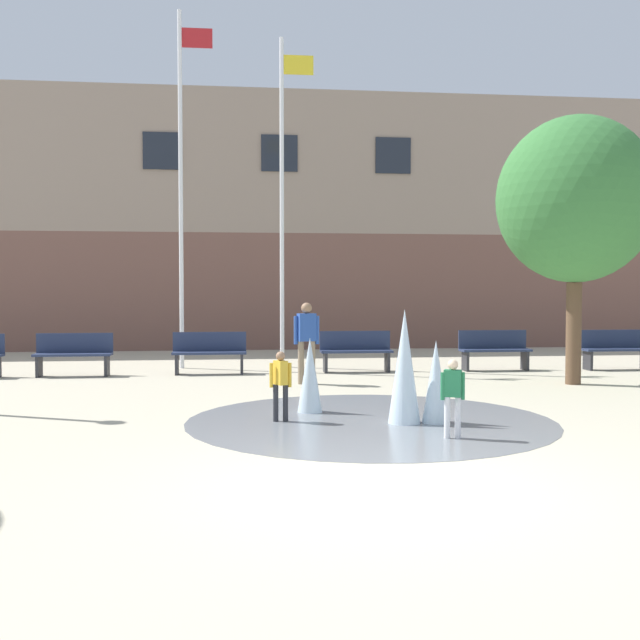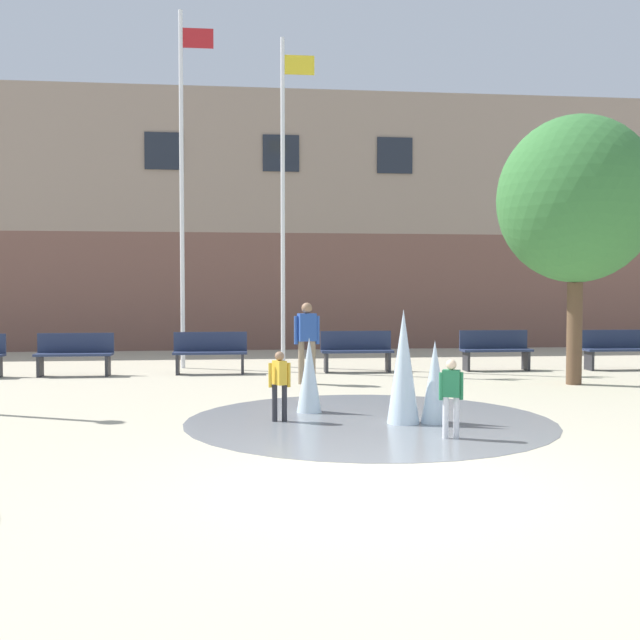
{
  "view_description": "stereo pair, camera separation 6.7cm",
  "coord_description": "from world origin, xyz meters",
  "px_view_note": "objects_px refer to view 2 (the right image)",
  "views": [
    {
      "loc": [
        -1.35,
        -6.84,
        1.85
      ],
      "look_at": [
        0.16,
        6.46,
        1.3
      ],
      "focal_mm": 42.0,
      "sensor_mm": 36.0,
      "label": 1
    },
    {
      "loc": [
        -1.28,
        -6.85,
        1.85
      ],
      "look_at": [
        0.16,
        6.46,
        1.3
      ],
      "focal_mm": 42.0,
      "sensor_mm": 36.0,
      "label": 2
    }
  ],
  "objects_px": {
    "park_bench_far_right": "(617,349)",
    "child_running": "(280,380)",
    "child_in_fountain": "(451,392)",
    "park_bench_under_left_flagpole": "(75,354)",
    "adult_watching": "(307,336)",
    "park_bench_near_trashcan": "(495,349)",
    "flagpole_left": "(183,180)",
    "street_tree_near_building": "(576,200)",
    "park_bench_under_right_flagpole": "(357,350)",
    "park_bench_center": "(210,352)",
    "flagpole_right": "(284,193)"
  },
  "relations": [
    {
      "from": "park_bench_center",
      "to": "adult_watching",
      "type": "distance_m",
      "value": 2.81
    },
    {
      "from": "park_bench_far_right",
      "to": "street_tree_near_building",
      "type": "xyz_separation_m",
      "value": [
        -2.18,
        -2.45,
        3.09
      ]
    },
    {
      "from": "park_bench_center",
      "to": "flagpole_right",
      "type": "distance_m",
      "value": 4.2
    },
    {
      "from": "child_in_fountain",
      "to": "flagpole_left",
      "type": "distance_m",
      "value": 10.3
    },
    {
      "from": "flagpole_left",
      "to": "street_tree_near_building",
      "type": "relative_size",
      "value": 1.59
    },
    {
      "from": "park_bench_under_left_flagpole",
      "to": "park_bench_under_right_flagpole",
      "type": "distance_m",
      "value": 6.11
    },
    {
      "from": "park_bench_far_right",
      "to": "adult_watching",
      "type": "xyz_separation_m",
      "value": [
        -7.34,
        -1.84,
        0.45
      ]
    },
    {
      "from": "park_bench_under_left_flagpole",
      "to": "adult_watching",
      "type": "distance_m",
      "value": 5.18
    },
    {
      "from": "park_bench_under_left_flagpole",
      "to": "child_in_fountain",
      "type": "relative_size",
      "value": 1.62
    },
    {
      "from": "park_bench_near_trashcan",
      "to": "flagpole_left",
      "type": "relative_size",
      "value": 0.19
    },
    {
      "from": "park_bench_under_left_flagpole",
      "to": "flagpole_left",
      "type": "xyz_separation_m",
      "value": [
        2.21,
        1.36,
        3.91
      ]
    },
    {
      "from": "flagpole_right",
      "to": "street_tree_near_building",
      "type": "distance_m",
      "value": 6.66
    },
    {
      "from": "park_bench_under_right_flagpole",
      "to": "adult_watching",
      "type": "xyz_separation_m",
      "value": [
        -1.3,
        -2.02,
        0.45
      ]
    },
    {
      "from": "park_bench_under_left_flagpole",
      "to": "park_bench_center",
      "type": "xyz_separation_m",
      "value": [
        2.86,
        0.1,
        0.0
      ]
    },
    {
      "from": "park_bench_center",
      "to": "park_bench_near_trashcan",
      "type": "bearing_deg",
      "value": 0.0
    },
    {
      "from": "adult_watching",
      "to": "park_bench_under_left_flagpole",
      "type": "bearing_deg",
      "value": -35.44
    },
    {
      "from": "park_bench_far_right",
      "to": "child_running",
      "type": "bearing_deg",
      "value": -143.77
    },
    {
      "from": "adult_watching",
      "to": "park_bench_near_trashcan",
      "type": "bearing_deg",
      "value": -170.25
    },
    {
      "from": "flagpole_left",
      "to": "park_bench_near_trashcan",
      "type": "bearing_deg",
      "value": -10.04
    },
    {
      "from": "park_bench_center",
      "to": "adult_watching",
      "type": "bearing_deg",
      "value": -45.58
    },
    {
      "from": "park_bench_under_right_flagpole",
      "to": "flagpole_left",
      "type": "relative_size",
      "value": 0.19
    },
    {
      "from": "park_bench_under_left_flagpole",
      "to": "child_in_fountain",
      "type": "bearing_deg",
      "value": -50.48
    },
    {
      "from": "park_bench_center",
      "to": "adult_watching",
      "type": "relative_size",
      "value": 1.01
    },
    {
      "from": "park_bench_far_right",
      "to": "flagpole_left",
      "type": "xyz_separation_m",
      "value": [
        -9.93,
        1.4,
        3.91
      ]
    },
    {
      "from": "child_in_fountain",
      "to": "flagpole_right",
      "type": "distance_m",
      "value": 9.56
    },
    {
      "from": "park_bench_far_right",
      "to": "flagpole_right",
      "type": "relative_size",
      "value": 0.21
    },
    {
      "from": "park_bench_near_trashcan",
      "to": "flagpole_left",
      "type": "bearing_deg",
      "value": 169.96
    },
    {
      "from": "adult_watching",
      "to": "child_in_fountain",
      "type": "bearing_deg",
      "value": 89.15
    },
    {
      "from": "park_bench_under_left_flagpole",
      "to": "park_bench_near_trashcan",
      "type": "xyz_separation_m",
      "value": [
        9.3,
        0.1,
        0.0
      ]
    },
    {
      "from": "park_bench_near_trashcan",
      "to": "child_in_fountain",
      "type": "xyz_separation_m",
      "value": [
        -3.21,
        -7.49,
        0.1
      ]
    },
    {
      "from": "park_bench_under_right_flagpole",
      "to": "child_running",
      "type": "xyz_separation_m",
      "value": [
        -2.06,
        -6.11,
        0.1
      ]
    },
    {
      "from": "park_bench_under_right_flagpole",
      "to": "flagpole_right",
      "type": "xyz_separation_m",
      "value": [
        -1.55,
        1.22,
        3.63
      ]
    },
    {
      "from": "park_bench_under_right_flagpole",
      "to": "park_bench_far_right",
      "type": "bearing_deg",
      "value": -1.75
    },
    {
      "from": "park_bench_near_trashcan",
      "to": "park_bench_under_right_flagpole",
      "type": "bearing_deg",
      "value": 179.34
    },
    {
      "from": "park_bench_far_right",
      "to": "flagpole_right",
      "type": "height_order",
      "value": "flagpole_right"
    },
    {
      "from": "park_bench_under_left_flagpole",
      "to": "street_tree_near_building",
      "type": "distance_m",
      "value": 10.73
    },
    {
      "from": "child_running",
      "to": "child_in_fountain",
      "type": "bearing_deg",
      "value": 29.49
    },
    {
      "from": "park_bench_far_right",
      "to": "child_running",
      "type": "distance_m",
      "value": 10.03
    },
    {
      "from": "park_bench_far_right",
      "to": "street_tree_near_building",
      "type": "relative_size",
      "value": 0.31
    },
    {
      "from": "child_running",
      "to": "adult_watching",
      "type": "bearing_deg",
      "value": 143.7
    },
    {
      "from": "child_running",
      "to": "flagpole_left",
      "type": "bearing_deg",
      "value": 168.25
    },
    {
      "from": "child_running",
      "to": "child_in_fountain",
      "type": "xyz_separation_m",
      "value": [
        2.05,
        -1.42,
        0.0
      ]
    },
    {
      "from": "flagpole_right",
      "to": "street_tree_near_building",
      "type": "relative_size",
      "value": 1.49
    },
    {
      "from": "park_bench_center",
      "to": "park_bench_near_trashcan",
      "type": "height_order",
      "value": "same"
    },
    {
      "from": "adult_watching",
      "to": "flagpole_right",
      "type": "bearing_deg",
      "value": -99.74
    },
    {
      "from": "park_bench_near_trashcan",
      "to": "adult_watching",
      "type": "bearing_deg",
      "value": -156.2
    },
    {
      "from": "park_bench_under_left_flagpole",
      "to": "child_in_fountain",
      "type": "height_order",
      "value": "child_in_fountain"
    },
    {
      "from": "park_bench_center",
      "to": "flagpole_left",
      "type": "bearing_deg",
      "value": 117.47
    },
    {
      "from": "park_bench_center",
      "to": "park_bench_far_right",
      "type": "bearing_deg",
      "value": -0.91
    },
    {
      "from": "child_in_fountain",
      "to": "park_bench_under_left_flagpole",
      "type": "bearing_deg",
      "value": 153.75
    }
  ]
}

